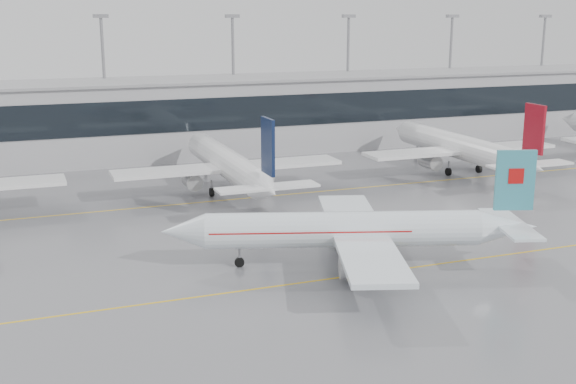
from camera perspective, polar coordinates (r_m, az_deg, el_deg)
name	(u,v)px	position (r m, az deg, el deg)	size (l,w,h in m)	color
ground	(337,278)	(63.54, 3.86, -6.79)	(320.00, 320.00, 0.00)	slate
taxi_line_main	(337,278)	(63.54, 3.86, -6.79)	(120.00, 0.25, 0.01)	yellow
taxi_line_north	(237,199)	(90.44, -4.04, -0.55)	(120.00, 0.25, 0.01)	yellow
terminal	(180,118)	(119.80, -8.54, 5.77)	(180.00, 15.00, 12.00)	#A0A0A4
terminal_glass	(190,115)	(112.30, -7.73, 6.04)	(180.00, 0.20, 5.00)	black
terminal_roof	(179,80)	(119.12, -8.65, 8.72)	(182.00, 16.00, 0.40)	gray
light_masts	(171,71)	(124.89, -9.26, 9.45)	(156.40, 1.00, 22.60)	gray
air_canada_jet	(357,230)	(65.83, 5.46, -3.03)	(33.69, 27.06, 10.61)	white
parked_jet_c	(228,164)	(93.07, -4.74, 2.18)	(29.64, 36.96, 11.72)	white
parked_jet_d	(460,147)	(107.88, 13.46, 3.44)	(29.64, 36.96, 11.72)	white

